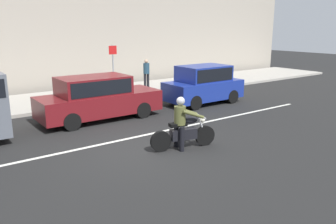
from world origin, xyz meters
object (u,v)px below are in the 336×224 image
Objects in this scene: pedestrian_bystander at (146,72)px; street_sign_post at (113,64)px; motorcycle_with_rider_olive at (183,128)px; parked_hatchback_cobalt_blue at (203,84)px; parked_sedan_maroon at (98,98)px.

street_sign_post is at bearing 175.85° from pedestrian_bystander.
parked_hatchback_cobalt_blue is at bearing 42.82° from motorcycle_with_rider_olive.
parked_sedan_maroon is (-5.29, 0.23, -0.05)m from parked_hatchback_cobalt_blue.
parked_sedan_maroon reaches higher than motorcycle_with_rider_olive.
pedestrian_bystander reaches higher than parked_sedan_maroon.
parked_hatchback_cobalt_blue is 5.05m from street_sign_post.
street_sign_post is (2.81, 4.11, 0.77)m from parked_sedan_maroon.
pedestrian_bystander is at bearing 64.05° from motorcycle_with_rider_olive.
parked_hatchback_cobalt_blue is 0.79× the size of parked_sedan_maroon.
parked_hatchback_cobalt_blue is at bearing -60.26° from street_sign_post.
parked_sedan_maroon is 6.22m from pedestrian_bystander.
motorcycle_with_rider_olive is at bearing -81.91° from parked_sedan_maroon.
parked_sedan_maroon is at bearing 98.09° from motorcycle_with_rider_olive.
pedestrian_bystander is (4.14, 8.50, 0.46)m from motorcycle_with_rider_olive.
motorcycle_with_rider_olive is at bearing -137.18° from parked_hatchback_cobalt_blue.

